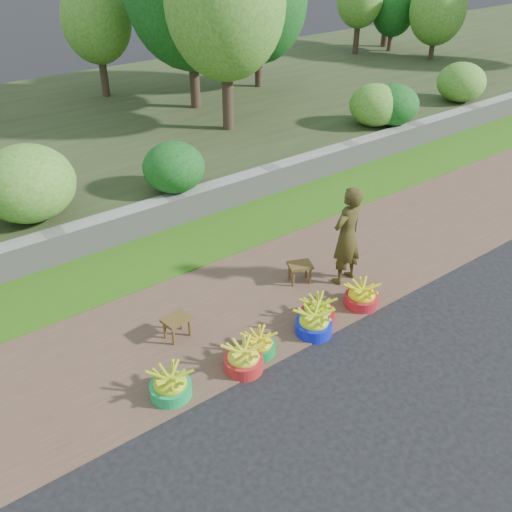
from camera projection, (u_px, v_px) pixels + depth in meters
ground_plane at (326, 337)px, 7.81m from camera, size 120.00×120.00×0.00m
dirt_shoulder at (270, 294)px, 8.65m from camera, size 80.00×2.50×0.02m
grass_verge at (200, 240)px, 10.01m from camera, size 80.00×1.50×0.04m
retaining_wall at (175, 210)px, 10.45m from camera, size 80.00×0.35×0.55m
earth_bank at (74, 137)px, 13.80m from camera, size 80.00×10.00×0.50m
basin_a at (170, 385)px, 6.79m from camera, size 0.51×0.51×0.38m
basin_b at (243, 359)px, 7.19m from camera, size 0.51×0.51×0.38m
basin_c at (259, 345)px, 7.45m from camera, size 0.44×0.44×0.33m
basin_d at (314, 323)px, 7.80m from camera, size 0.52×0.52×0.38m
basin_e at (318, 311)px, 8.04m from camera, size 0.48×0.48×0.36m
basin_f at (362, 296)px, 8.34m from camera, size 0.50×0.50×0.37m
stool_left at (177, 322)px, 7.65m from camera, size 0.39×0.32×0.32m
stool_right at (300, 268)px, 8.79m from camera, size 0.44×0.39×0.32m
vendor_woman at (347, 236)px, 8.55m from camera, size 0.62×0.45×1.59m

